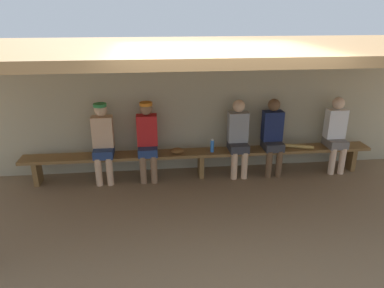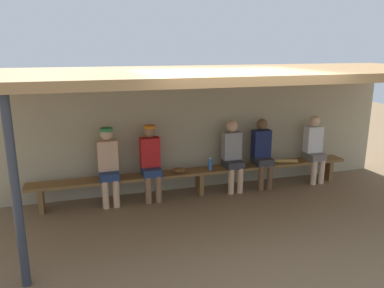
{
  "view_description": "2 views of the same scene",
  "coord_description": "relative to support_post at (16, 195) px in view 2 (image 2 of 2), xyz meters",
  "views": [
    {
      "loc": [
        -0.78,
        -4.12,
        2.77
      ],
      "look_at": [
        -0.2,
        1.18,
        0.74
      ],
      "focal_mm": 33.56,
      "sensor_mm": 36.0,
      "label": 1
    },
    {
      "loc": [
        -2.03,
        -4.75,
        2.65
      ],
      "look_at": [
        -0.24,
        1.25,
        1.04
      ],
      "focal_mm": 35.45,
      "sensor_mm": 36.0,
      "label": 2
    }
  ],
  "objects": [
    {
      "name": "player_middle",
      "position": [
        5.16,
        2.1,
        -0.37
      ],
      "size": [
        0.34,
        0.42,
        1.34
      ],
      "color": "slate",
      "rests_on": "ground"
    },
    {
      "name": "bench",
      "position": [
        2.76,
        2.1,
        -0.71
      ],
      "size": [
        6.0,
        0.36,
        0.46
      ],
      "color": "brown",
      "rests_on": "ground"
    },
    {
      "name": "baseball_bat",
      "position": [
        4.37,
        2.1,
        -0.61
      ],
      "size": [
        0.73,
        0.3,
        0.07
      ],
      "primitive_type": "cylinder",
      "rotation": [
        0.0,
        1.57,
        -0.33
      ],
      "color": "tan",
      "rests_on": "bench"
    },
    {
      "name": "ground_plane",
      "position": [
        2.76,
        0.55,
        -1.1
      ],
      "size": [
        24.0,
        24.0,
        0.0
      ],
      "primitive_type": "plane",
      "color": "brown"
    },
    {
      "name": "back_wall",
      "position": [
        2.76,
        2.55,
        0.0
      ],
      "size": [
        8.0,
        0.2,
        2.2
      ],
      "primitive_type": "cube",
      "color": "tan",
      "rests_on": "ground"
    },
    {
      "name": "baseball_glove_dark_brown",
      "position": [
        2.35,
        2.06,
        -0.6
      ],
      "size": [
        0.24,
        0.18,
        0.09
      ],
      "primitive_type": "ellipsoid",
      "rotation": [
        0.0,
        0.0,
        6.26
      ],
      "color": "brown",
      "rests_on": "bench"
    },
    {
      "name": "support_post",
      "position": [
        0.0,
        0.0,
        0.0
      ],
      "size": [
        0.1,
        0.1,
        2.2
      ],
      "primitive_type": "cylinder",
      "color": "#2D333D",
      "rests_on": "ground"
    },
    {
      "name": "water_bottle_blue",
      "position": [
        2.94,
        2.06,
        -0.53
      ],
      "size": [
        0.06,
        0.06,
        0.23
      ],
      "color": "blue",
      "rests_on": "bench"
    },
    {
      "name": "player_in_white",
      "position": [
        3.4,
        2.1,
        -0.37
      ],
      "size": [
        0.34,
        0.42,
        1.34
      ],
      "color": "#333338",
      "rests_on": "ground"
    },
    {
      "name": "player_with_sunglasses",
      "position": [
        1.12,
        2.1,
        -0.35
      ],
      "size": [
        0.34,
        0.42,
        1.34
      ],
      "color": "navy",
      "rests_on": "ground"
    },
    {
      "name": "dugout_roof",
      "position": [
        2.76,
        1.25,
        1.16
      ],
      "size": [
        8.0,
        2.8,
        0.12
      ],
      "primitive_type": "cube",
      "color": "#9E7547",
      "rests_on": "back_wall"
    },
    {
      "name": "player_in_blue",
      "position": [
        4.01,
        2.1,
        -0.37
      ],
      "size": [
        0.34,
        0.42,
        1.34
      ],
      "color": "#333338",
      "rests_on": "ground"
    },
    {
      "name": "player_shirtless_tan",
      "position": [
        1.85,
        2.1,
        -0.35
      ],
      "size": [
        0.34,
        0.42,
        1.34
      ],
      "color": "navy",
      "rests_on": "ground"
    }
  ]
}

